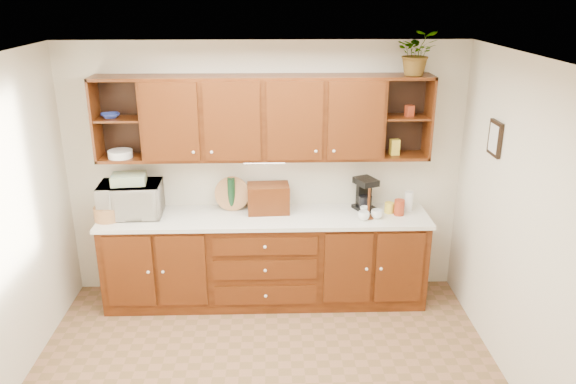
{
  "coord_description": "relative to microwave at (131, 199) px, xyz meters",
  "views": [
    {
      "loc": [
        0.07,
        -3.69,
        3.06
      ],
      "look_at": [
        0.22,
        1.15,
        1.29
      ],
      "focal_mm": 35.0,
      "sensor_mm": 36.0,
      "label": 1
    }
  ],
  "objects": [
    {
      "name": "pantry_box_yellow",
      "position": [
        2.59,
        0.06,
        0.49
      ],
      "size": [
        0.1,
        0.08,
        0.15
      ],
      "primitive_type": "cube",
      "rotation": [
        0.0,
        0.0,
        0.17
      ],
      "color": "gold",
      "rests_on": "upper_cabinets"
    },
    {
      "name": "undercabinet_light",
      "position": [
        1.31,
        0.03,
        0.37
      ],
      "size": [
        0.4,
        0.05,
        0.02
      ],
      "primitive_type": "cube",
      "color": "white",
      "rests_on": "upper_cabinets"
    },
    {
      "name": "bowl_stack",
      "position": [
        -0.14,
        0.08,
        0.82
      ],
      "size": [
        0.23,
        0.23,
        0.04
      ],
      "primitive_type": "imported",
      "rotation": [
        0.0,
        0.0,
        0.36
      ],
      "color": "#283994",
      "rests_on": "upper_cabinets"
    },
    {
      "name": "woven_tray",
      "position": [
        0.98,
        0.11,
        -0.16
      ],
      "size": [
        0.35,
        0.1,
        0.35
      ],
      "primitive_type": "cylinder",
      "rotation": [
        1.36,
        0.0,
        -0.04
      ],
      "color": "#A77445",
      "rests_on": "countertop"
    },
    {
      "name": "back_wall",
      "position": [
        1.31,
        0.25,
        0.2
      ],
      "size": [
        4.0,
        0.0,
        4.0
      ],
      "primitive_type": "plane",
      "rotation": [
        1.57,
        0.0,
        0.0
      ],
      "color": "beige",
      "rests_on": "floor"
    },
    {
      "name": "framed_picture",
      "position": [
        3.29,
        -0.6,
        0.75
      ],
      "size": [
        0.03,
        0.24,
        0.3
      ],
      "primitive_type": "cube",
      "color": "black",
      "rests_on": "right_wall"
    },
    {
      "name": "canister_red",
      "position": [
        2.64,
        -0.08,
        -0.09
      ],
      "size": [
        0.12,
        0.12,
        0.16
      ],
      "primitive_type": "cylinder",
      "rotation": [
        0.0,
        0.0,
        -0.27
      ],
      "color": "#9B3116",
      "rests_on": "countertop"
    },
    {
      "name": "coffee_maker",
      "position": [
        2.32,
        0.09,
        -0.0
      ],
      "size": [
        0.26,
        0.29,
        0.33
      ],
      "rotation": [
        0.0,
        0.0,
        0.43
      ],
      "color": "black",
      "rests_on": "countertop"
    },
    {
      "name": "right_wall",
      "position": [
        3.31,
        -1.5,
        0.2
      ],
      "size": [
        0.0,
        3.5,
        3.5
      ],
      "primitive_type": "plane",
      "rotation": [
        1.57,
        0.0,
        -1.57
      ],
      "color": "beige",
      "rests_on": "floor"
    },
    {
      "name": "microwave",
      "position": [
        0.0,
        0.0,
        0.0
      ],
      "size": [
        0.61,
        0.43,
        0.33
      ],
      "primitive_type": "imported",
      "rotation": [
        0.0,
        0.0,
        0.04
      ],
      "color": "beige",
      "rests_on": "countertop"
    },
    {
      "name": "ceiling",
      "position": [
        1.31,
        -1.5,
        1.5
      ],
      "size": [
        4.0,
        4.0,
        0.0
      ],
      "primitive_type": "plane",
      "rotation": [
        3.14,
        0.0,
        0.0
      ],
      "color": "white",
      "rests_on": "back_wall"
    },
    {
      "name": "upper_cabinets",
      "position": [
        1.32,
        0.09,
        0.79
      ],
      "size": [
        3.2,
        0.33,
        0.8
      ],
      "color": "#331405",
      "rests_on": "back_wall"
    },
    {
      "name": "towel_stack",
      "position": [
        0.0,
        0.0,
        0.21
      ],
      "size": [
        0.34,
        0.27,
        0.1
      ],
      "primitive_type": "cube",
      "rotation": [
        0.0,
        0.0,
        0.11
      ],
      "color": "#D9CE66",
      "rests_on": "microwave"
    },
    {
      "name": "countertop",
      "position": [
        1.31,
        -0.06,
        -0.18
      ],
      "size": [
        3.24,
        0.64,
        0.04
      ],
      "primitive_type": "cube",
      "color": "silver",
      "rests_on": "base_cabinets"
    },
    {
      "name": "canister_white",
      "position": [
        2.76,
        0.04,
        -0.07
      ],
      "size": [
        0.1,
        0.1,
        0.2
      ],
      "primitive_type": "cylinder",
      "rotation": [
        0.0,
        0.0,
        0.24
      ],
      "color": "white",
      "rests_on": "countertop"
    },
    {
      "name": "wicker_basket",
      "position": [
        -0.21,
        -0.11,
        -0.1
      ],
      "size": [
        0.34,
        0.34,
        0.13
      ],
      "primitive_type": "cylinder",
      "rotation": [
        0.0,
        0.0,
        0.39
      ],
      "color": "#A77445",
      "rests_on": "countertop"
    },
    {
      "name": "plate_stack",
      "position": [
        -0.07,
        0.05,
        0.45
      ],
      "size": [
        0.26,
        0.26,
        0.07
      ],
      "primitive_type": "cylinder",
      "rotation": [
        0.0,
        0.0,
        0.14
      ],
      "color": "white",
      "rests_on": "upper_cabinets"
    },
    {
      "name": "pantry_box_red",
      "position": [
        2.7,
        0.05,
        0.85
      ],
      "size": [
        0.09,
        0.08,
        0.11
      ],
      "primitive_type": "cube",
      "rotation": [
        0.0,
        0.0,
        0.32
      ],
      "color": "#9B3116",
      "rests_on": "upper_cabinets"
    },
    {
      "name": "mug_tree",
      "position": [
        2.33,
        -0.14,
        -0.12
      ],
      "size": [
        0.27,
        0.27,
        0.3
      ],
      "rotation": [
        0.0,
        0.0,
        -0.23
      ],
      "color": "#331405",
      "rests_on": "countertop"
    },
    {
      "name": "canister_yellow",
      "position": [
        2.56,
        -0.02,
        -0.11
      ],
      "size": [
        0.1,
        0.1,
        0.1
      ],
      "primitive_type": "cylinder",
      "rotation": [
        0.0,
        0.0,
        -0.09
      ],
      "color": "gold",
      "rests_on": "countertop"
    },
    {
      "name": "base_cabinets",
      "position": [
        1.31,
        -0.05,
        -0.65
      ],
      "size": [
        3.2,
        0.6,
        0.9
      ],
      "primitive_type": "cube",
      "color": "#331405",
      "rests_on": "floor"
    },
    {
      "name": "potted_plant",
      "position": [
        2.73,
        0.05,
        1.39
      ],
      "size": [
        0.41,
        0.37,
        0.41
      ],
      "primitive_type": "imported",
      "rotation": [
        0.0,
        0.0,
        -0.13
      ],
      "color": "#999999",
      "rests_on": "upper_cabinets"
    },
    {
      "name": "bread_box",
      "position": [
        1.35,
        0.04,
        -0.02
      ],
      "size": [
        0.42,
        0.28,
        0.29
      ],
      "primitive_type": "cube",
      "rotation": [
        0.0,
        0.0,
        0.05
      ],
      "color": "#331405",
      "rests_on": "countertop"
    },
    {
      "name": "wine_bottle",
      "position": [
        0.98,
        0.11,
        0.0
      ],
      "size": [
        0.08,
        0.08,
        0.33
      ],
      "primitive_type": "cylinder",
      "rotation": [
        0.0,
        0.0,
        -0.07
      ],
      "color": "#113319",
      "rests_on": "countertop"
    }
  ]
}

